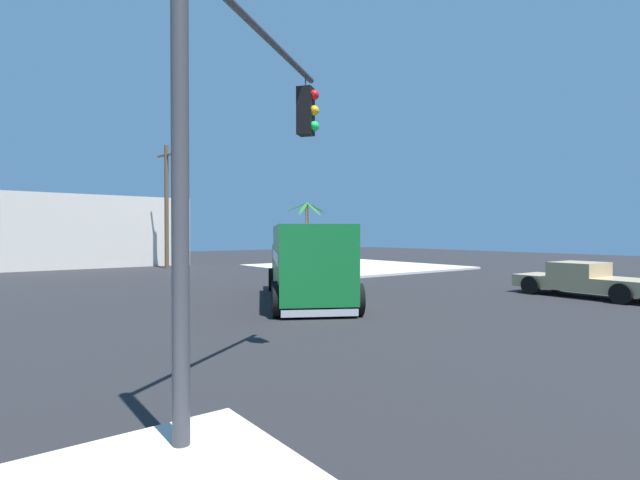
% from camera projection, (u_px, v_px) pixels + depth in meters
% --- Properties ---
extents(ground_plane, '(100.00, 100.00, 0.00)m').
position_uv_depth(ground_plane, '(322.00, 307.00, 16.25)').
color(ground_plane, black).
extents(sidewalk_corner_far, '(12.55, 12.55, 0.14)m').
position_uv_depth(sidewalk_corner_far, '(356.00, 267.00, 34.78)').
color(sidewalk_corner_far, beige).
rests_on(sidewalk_corner_far, ground).
extents(delivery_truck, '(6.35, 8.43, 2.82)m').
position_uv_depth(delivery_truck, '(307.00, 262.00, 17.65)').
color(delivery_truck, '#146B2D').
rests_on(delivery_truck, ground).
extents(traffic_light_primary, '(3.95, 2.87, 5.82)m').
position_uv_depth(traffic_light_primary, '(243.00, 132.00, 6.79)').
color(traffic_light_primary, '#38383D').
rests_on(traffic_light_primary, sidewalk_corner_near).
extents(pickup_tan, '(2.39, 5.26, 1.38)m').
position_uv_depth(pickup_tan, '(584.00, 279.00, 18.88)').
color(pickup_tan, tan).
rests_on(pickup_tan, ground).
extents(vending_machine_red, '(1.16, 1.17, 1.85)m').
position_uv_depth(vending_machine_red, '(352.00, 252.00, 36.85)').
color(vending_machine_red, black).
rests_on(vending_machine_red, sidewalk_corner_far).
extents(vending_machine_blue, '(1.12, 1.05, 1.85)m').
position_uv_depth(vending_machine_blue, '(313.00, 253.00, 34.35)').
color(vending_machine_blue, yellow).
rests_on(vending_machine_blue, sidewalk_corner_far).
extents(palm_tree_far, '(3.10, 3.21, 4.90)m').
position_uv_depth(palm_tree_far, '(307.00, 222.00, 37.90)').
color(palm_tree_far, '#7A6647').
rests_on(palm_tree_far, sidewalk_corner_far).
extents(utility_pole, '(0.63, 2.17, 8.87)m').
position_uv_depth(utility_pole, '(167.00, 205.00, 34.06)').
color(utility_pole, brown).
rests_on(utility_pole, ground).
extents(building_backdrop, '(17.54, 6.00, 5.32)m').
position_uv_depth(building_backdrop, '(61.00, 232.00, 35.14)').
color(building_backdrop, beige).
rests_on(building_backdrop, ground).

